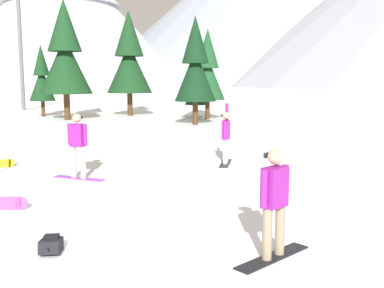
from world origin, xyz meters
TOP-DOWN VIEW (x-y plane):
  - ground_plane at (0.00, 0.00)m, footprint 800.00×800.00m
  - snowboarder_foreground at (3.91, -1.00)m, footprint 1.04×1.46m
  - snowboarder_midground at (-1.84, 3.32)m, footprint 1.59×0.48m
  - snowboarder_background at (1.64, 6.66)m, footprint 0.43×1.51m
  - backpack_black at (0.49, -1.73)m, footprint 0.47×0.55m
  - pine_tree_young at (-2.69, 19.00)m, footprint 2.51×2.51m
  - pine_tree_short at (-9.33, 24.58)m, footprint 3.39×3.39m
  - pine_tree_leaning at (-2.89, 23.03)m, footprint 2.39×2.39m
  - pine_tree_slender at (-15.19, 21.99)m, footprint 1.86×1.86m
  - pine_tree_tall at (-11.97, 19.93)m, footprint 3.50×3.50m
  - pine_tree_twin at (-4.15, 24.86)m, footprint 1.76×1.76m
  - ski_lift_tower at (-21.10, 27.91)m, footprint 3.91×0.36m
  - peak_east_ridge at (-103.51, 173.06)m, footprint 111.84×111.84m
  - peak_central_summit at (-24.85, 255.94)m, footprint 200.38×200.38m

SIDE VIEW (x-z plane):
  - ground_plane at x=0.00m, z-range 0.00..0.00m
  - backpack_black at x=0.49m, z-range -0.01..0.28m
  - snowboarder_foreground at x=3.91m, z-range 0.05..1.75m
  - snowboarder_background at x=1.64m, z-range -0.06..1.90m
  - snowboarder_midground at x=-1.84m, z-range 0.06..1.87m
  - pine_tree_twin at x=-4.15m, z-range 0.18..4.22m
  - pine_tree_slender at x=-15.19m, z-range 0.24..5.53m
  - pine_tree_leaning at x=-2.89m, z-range 0.28..6.44m
  - pine_tree_young at x=-2.69m, z-range 0.29..6.78m
  - pine_tree_short at x=-9.33m, z-range 0.36..8.20m
  - pine_tree_tall at x=-11.97m, z-range 0.37..8.43m
  - ski_lift_tower at x=-21.10m, z-range 0.85..12.32m
  - peak_east_ridge at x=-103.51m, z-range 1.29..58.54m
  - peak_central_summit at x=-24.85m, z-range 1.95..88.66m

